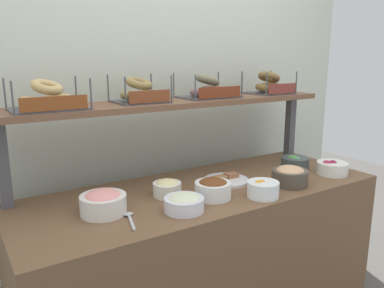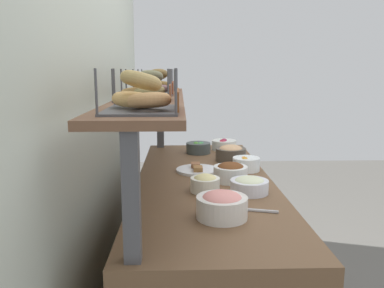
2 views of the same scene
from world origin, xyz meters
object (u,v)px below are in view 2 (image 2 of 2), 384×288
at_px(bowl_beet_salad, 224,145).
at_px(bowl_veggie_mix, 199,148).
at_px(bowl_hummus, 231,153).
at_px(bowl_lox_spread, 222,205).
at_px(bowl_egg_salad, 205,183).
at_px(bowl_fruit_salad, 246,164).
at_px(bowl_scallion_spread, 249,185).
at_px(bagel_basket_sesame, 143,97).
at_px(serving_spoon_near_plate, 248,209).
at_px(bagel_basket_everything, 144,90).
at_px(serving_plate_white, 197,170).
at_px(bagel_basket_cinnamon_raisin, 158,83).
at_px(bowl_chocolate_spread, 230,172).
at_px(bagel_basket_poppy, 152,86).

xyz_separation_m(bowl_beet_salad, bowl_veggie_mix, (-0.10, 0.19, 0.00)).
bearing_deg(bowl_hummus, bowl_lox_spread, 170.62).
relative_size(bowl_egg_salad, bowl_lox_spread, 0.70).
bearing_deg(bowl_fruit_salad, bowl_veggie_mix, 26.98).
relative_size(bowl_hummus, bowl_beet_salad, 1.08).
bearing_deg(bowl_veggie_mix, bowl_scallion_spread, -167.87).
height_order(bowl_beet_salad, bowl_veggie_mix, bowl_beet_salad).
bearing_deg(bagel_basket_sesame, serving_spoon_near_plate, -62.94).
xyz_separation_m(bowl_fruit_salad, bagel_basket_everything, (-0.39, 0.54, 0.44)).
xyz_separation_m(bowl_egg_salad, serving_plate_white, (0.37, 0.02, -0.03)).
distance_m(bowl_beet_salad, bowl_lox_spread, 1.32).
bearing_deg(bagel_basket_everything, bowl_beet_salad, -25.97).
bearing_deg(serving_plate_white, bagel_basket_everything, 145.66).
distance_m(bowl_lox_spread, serving_spoon_near_plate, 0.14).
height_order(bowl_lox_spread, bagel_basket_cinnamon_raisin, bagel_basket_cinnamon_raisin).
distance_m(bagel_basket_everything, bagel_basket_cinnamon_raisin, 0.89).
bearing_deg(bagel_basket_everything, bagel_basket_cinnamon_raisin, -0.92).
distance_m(bowl_hummus, bowl_egg_salad, 0.66).
bearing_deg(bowl_veggie_mix, bagel_basket_cinnamon_raisin, 86.02).
bearing_deg(bowl_chocolate_spread, bowl_scallion_spread, -162.60).
relative_size(bowl_lox_spread, serving_spoon_near_plate, 1.16).
xyz_separation_m(bowl_fruit_salad, bowl_lox_spread, (-0.72, 0.22, 0.01)).
xyz_separation_m(bagel_basket_sesame, bagel_basket_poppy, (0.89, 0.03, -0.00)).
bearing_deg(bagel_basket_poppy, bowl_scallion_spread, -133.42).
bearing_deg(serving_plate_white, bowl_lox_spread, -175.02).
relative_size(serving_spoon_near_plate, bagel_basket_cinnamon_raisin, 0.63).
bearing_deg(bagel_basket_cinnamon_raisin, bagel_basket_poppy, 178.78).
relative_size(bowl_hummus, bagel_basket_poppy, 0.58).
relative_size(serving_spoon_near_plate, bagel_basket_poppy, 0.52).
height_order(serving_plate_white, bagel_basket_cinnamon_raisin, bagel_basket_cinnamon_raisin).
distance_m(bowl_scallion_spread, bowl_veggie_mix, 0.92).
xyz_separation_m(bowl_scallion_spread, bagel_basket_poppy, (0.45, 0.48, 0.44)).
relative_size(serving_plate_white, bagel_basket_sesame, 0.73).
height_order(bowl_veggie_mix, serving_spoon_near_plate, bowl_veggie_mix).
relative_size(bowl_chocolate_spread, bagel_basket_cinnamon_raisin, 0.64).
bearing_deg(bowl_beet_salad, serving_plate_white, 160.05).
relative_size(bowl_fruit_salad, serving_plate_white, 0.63).
bearing_deg(bowl_hummus, bagel_basket_everything, 142.74).
relative_size(bowl_lox_spread, bowl_veggie_mix, 1.19).
relative_size(bowl_hummus, bagel_basket_everything, 0.67).
xyz_separation_m(bowl_egg_salad, bowl_lox_spread, (-0.34, -0.04, 0.01)).
bearing_deg(bowl_fruit_salad, bowl_lox_spread, 163.39).
height_order(serving_plate_white, bagel_basket_everything, bagel_basket_everything).
height_order(bowl_chocolate_spread, bowl_fruit_salad, bowl_chocolate_spread).
bearing_deg(bowl_veggie_mix, bowl_hummus, -141.94).
bearing_deg(bowl_egg_salad, bowl_hummus, -17.90).
relative_size(bowl_egg_salad, bowl_veggie_mix, 0.83).
relative_size(bowl_egg_salad, serving_spoon_near_plate, 0.81).
distance_m(bowl_beet_salad, bowl_scallion_spread, 1.00).
height_order(bowl_beet_salad, bowl_fruit_salad, same).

